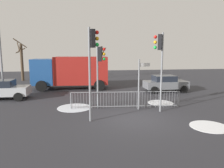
# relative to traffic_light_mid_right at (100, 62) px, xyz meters

# --- Properties ---
(ground_plane) EXTENTS (60.00, 60.00, 0.00)m
(ground_plane) POSITION_rel_traffic_light_mid_right_xyz_m (1.63, -2.58, -2.92)
(ground_plane) COLOR #2D2D33
(traffic_light_mid_right) EXTENTS (0.56, 0.36, 3.98)m
(traffic_light_mid_right) POSITION_rel_traffic_light_mid_right_xyz_m (0.00, 0.00, 0.00)
(traffic_light_mid_right) COLOR slate
(traffic_light_mid_right) RESTS_ON ground
(traffic_light_foreground_left) EXTENTS (0.54, 0.38, 4.67)m
(traffic_light_foreground_left) POSITION_rel_traffic_light_mid_right_xyz_m (3.38, -1.35, 0.50)
(traffic_light_foreground_left) COLOR slate
(traffic_light_foreground_left) RESTS_ON ground
(traffic_light_rear_right) EXTENTS (0.55, 0.37, 4.78)m
(traffic_light_rear_right) POSITION_rel_traffic_light_mid_right_xyz_m (-0.62, -2.52, 0.57)
(traffic_light_rear_right) COLOR slate
(traffic_light_rear_right) RESTS_ON ground
(direction_sign_post) EXTENTS (0.78, 0.22, 3.14)m
(direction_sign_post) POSITION_rel_traffic_light_mid_right_xyz_m (2.40, -0.71, -1.17)
(direction_sign_post) COLOR slate
(direction_sign_post) RESTS_ON ground
(pedestrian_guard_railing) EXTENTS (6.99, 0.67, 1.07)m
(pedestrian_guard_railing) POSITION_rel_traffic_light_mid_right_xyz_m (1.62, -0.30, -2.37)
(pedestrian_guard_railing) COLOR slate
(pedestrian_guard_railing) RESTS_ON ground
(car_silver_trailing) EXTENTS (3.83, 1.98, 1.47)m
(car_silver_trailing) POSITION_rel_traffic_light_mid_right_xyz_m (-7.10, 3.58, -2.15)
(car_silver_trailing) COLOR #B2B5BA
(car_silver_trailing) RESTS_ON ground
(car_grey_far) EXTENTS (3.81, 1.94, 1.47)m
(car_grey_far) POSITION_rel_traffic_light_mid_right_xyz_m (6.35, 4.70, -2.15)
(car_grey_far) COLOR slate
(car_grey_far) RESTS_ON ground
(delivery_truck) EXTENTS (7.18, 3.08, 3.10)m
(delivery_truck) POSITION_rel_traffic_light_mid_right_xyz_m (-2.04, 7.43, -1.18)
(delivery_truck) COLOR maroon
(delivery_truck) RESTS_ON ground
(street_lamp) EXTENTS (0.36, 0.36, 7.49)m
(street_lamp) POSITION_rel_traffic_light_mid_right_xyz_m (-7.28, 4.41, 1.60)
(street_lamp) COLOR slate
(street_lamp) RESTS_ON ground
(bare_tree_left) EXTENTS (1.69, 1.71, 4.33)m
(bare_tree_left) POSITION_rel_traffic_light_mid_right_xyz_m (1.74, 16.02, -0.61)
(bare_tree_left) COLOR #473828
(bare_tree_left) RESTS_ON ground
(bare_tree_centre) EXTENTS (1.65, 1.69, 5.17)m
(bare_tree_centre) POSITION_rel_traffic_light_mid_right_xyz_m (-8.35, 14.37, -0.42)
(bare_tree_centre) COLOR #473828
(bare_tree_centre) RESTS_ON ground
(snow_patch_kerb) EXTENTS (1.81, 1.81, 0.01)m
(snow_patch_kerb) POSITION_rel_traffic_light_mid_right_xyz_m (4.34, 0.65, -2.91)
(snow_patch_kerb) COLOR white
(snow_patch_kerb) RESTS_ON ground
(snow_patch_island) EXTENTS (2.21, 2.21, 0.01)m
(snow_patch_island) POSITION_rel_traffic_light_mid_right_xyz_m (-1.64, 0.23, -2.91)
(snow_patch_island) COLOR silver
(snow_patch_island) RESTS_ON ground
(snow_patch_verge) EXTENTS (1.84, 1.84, 0.01)m
(snow_patch_verge) POSITION_rel_traffic_light_mid_right_xyz_m (4.88, -4.27, -2.91)
(snow_patch_verge) COLOR white
(snow_patch_verge) RESTS_ON ground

